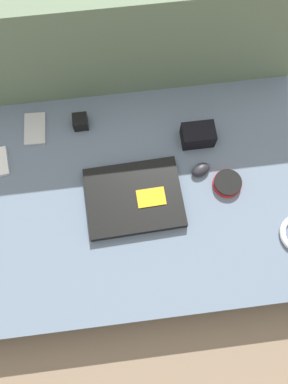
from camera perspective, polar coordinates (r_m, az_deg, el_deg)
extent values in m
plane|color=#7A6651|center=(1.34, 0.00, -2.05)|extent=(8.00, 8.00, 0.00)
cube|color=slate|center=(1.28, 0.00, -1.22)|extent=(1.16, 0.78, 0.13)
cube|color=#60755B|center=(1.35, -2.72, 21.54)|extent=(1.16, 0.20, 0.52)
cube|color=black|center=(1.20, -1.53, -0.89)|extent=(0.31, 0.25, 0.03)
cube|color=orange|center=(1.18, 1.09, -0.82)|extent=(0.09, 0.06, 0.00)
ellipsoid|color=black|center=(1.25, 8.65, 3.40)|extent=(0.08, 0.06, 0.03)
cylinder|color=red|center=(1.25, 12.52, 1.49)|extent=(0.09, 0.09, 0.02)
cylinder|color=black|center=(1.24, 12.63, 1.68)|extent=(0.09, 0.09, 0.01)
cube|color=silver|center=(1.34, -21.12, 4.32)|extent=(0.07, 0.11, 0.01)
cube|color=#B7B7BC|center=(1.36, -16.27, 9.23)|extent=(0.08, 0.12, 0.01)
cube|color=black|center=(1.28, 8.22, 8.58)|extent=(0.11, 0.07, 0.07)
cube|color=black|center=(1.32, -9.66, 10.50)|extent=(0.05, 0.05, 0.05)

